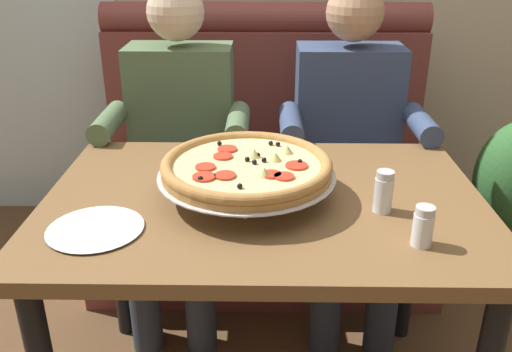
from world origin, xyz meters
TOP-DOWN VIEW (x-y plane):
  - booth_bench at (0.00, 0.88)m, footprint 1.44×0.78m
  - dining_table at (0.00, 0.00)m, footprint 1.20×0.82m
  - diner_left at (-0.32, 0.61)m, footprint 0.54×0.64m
  - diner_right at (0.32, 0.61)m, footprint 0.54×0.64m
  - pizza at (-0.05, 0.00)m, footprint 0.48×0.48m
  - shaker_pepper_flakes at (0.31, -0.08)m, footprint 0.05×0.05m
  - shaker_oregano at (0.36, -0.24)m, footprint 0.05×0.05m
  - plate_near_left at (-0.41, -0.19)m, footprint 0.23×0.23m

SIDE VIEW (x-z plane):
  - booth_bench at x=0.00m, z-range -0.17..0.96m
  - dining_table at x=0.00m, z-range 0.28..1.03m
  - diner_left at x=-0.32m, z-range 0.07..1.35m
  - diner_right at x=0.32m, z-range 0.07..1.35m
  - plate_near_left at x=-0.41m, z-range 0.75..0.77m
  - shaker_oregano at x=0.36m, z-range 0.74..0.84m
  - shaker_pepper_flakes at x=0.31m, z-range 0.74..0.85m
  - pizza at x=-0.05m, z-range 0.78..0.90m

